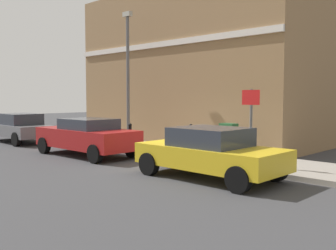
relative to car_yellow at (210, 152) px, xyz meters
name	(u,v)px	position (x,y,z in m)	size (l,w,h in m)	color
ground	(176,166)	(0.68, 1.91, -0.72)	(80.00, 80.00, 0.00)	#38383A
sidewalk	(109,143)	(2.56, 7.91, -0.65)	(2.65, 30.00, 0.15)	gray
corner_building	(205,69)	(6.93, 5.78, 2.90)	(6.21, 11.76, 7.23)	olive
car_yellow	(210,152)	(0.00, 0.00, 0.00)	(1.96, 4.10, 1.39)	gold
car_red	(87,136)	(-0.02, 5.84, 0.02)	(1.95, 4.45, 1.41)	maroon
car_grey	(19,127)	(0.13, 11.94, 0.01)	(1.85, 4.30, 1.41)	slate
utility_cabinet	(228,141)	(2.75, 1.34, -0.04)	(0.46, 0.61, 1.15)	#1E4C28
bollard_near_cabinet	(191,137)	(2.85, 3.14, -0.02)	(0.14, 0.14, 1.04)	black
bollard_far_kerb	(130,136)	(1.48, 5.10, -0.02)	(0.14, 0.14, 1.04)	black
street_sign	(251,116)	(1.61, -0.26, 0.94)	(0.08, 0.60, 2.30)	#59595B
lamppost	(128,72)	(2.64, 6.60, 2.58)	(0.20, 0.44, 5.72)	#59595B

